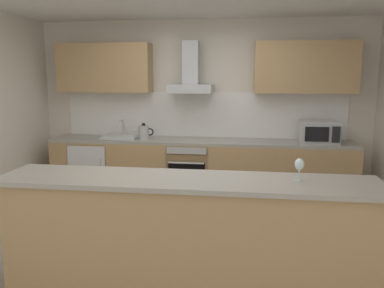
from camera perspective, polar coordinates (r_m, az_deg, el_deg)
name	(u,v)px	position (r m, az deg, el deg)	size (l,w,h in m)	color
ground	(181,251)	(4.25, -1.61, -15.29)	(5.86, 4.94, 0.02)	gray
wall_back	(203,109)	(5.88, 1.63, 5.04)	(5.86, 0.12, 2.60)	silver
backsplash_tile	(203,115)	(5.81, 1.55, 4.30)	(4.13, 0.02, 0.66)	white
counter_back	(200,171)	(5.65, 1.16, -3.91)	(4.28, 0.60, 0.90)	tan
counter_island	(187,234)	(3.36, -0.80, -13.00)	(3.13, 0.64, 0.98)	tan
upper_cabinets	(202,68)	(5.63, 1.40, 11.04)	(4.22, 0.32, 0.70)	tan
oven	(189,170)	(5.64, -0.37, -3.83)	(0.60, 0.62, 0.80)	slate
refrigerator	(94,169)	(6.01, -14.01, -3.60)	(0.58, 0.60, 0.85)	white
microwave	(319,132)	(5.53, 18.02, 1.63)	(0.50, 0.38, 0.30)	#B7BABC
sink	(121,136)	(5.78, -10.26, 1.10)	(0.50, 0.40, 0.26)	silver
kettle	(144,132)	(5.63, -7.02, 1.74)	(0.29, 0.15, 0.24)	#B7BABC
range_hood	(191,77)	(5.60, -0.19, 9.79)	(0.62, 0.45, 0.72)	#B7BABC
wine_glass	(299,165)	(3.24, 15.35, -2.99)	(0.08, 0.08, 0.18)	silver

